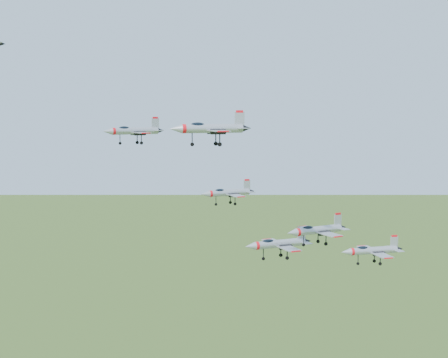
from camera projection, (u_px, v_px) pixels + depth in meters
name	position (u px, v px, depth m)	size (l,w,h in m)	color
jet_left_high	(133.00, 131.00, 101.05)	(10.60, 8.82, 2.83)	#9A9EA6
jet_right_high	(210.00, 128.00, 83.86)	(11.45, 9.51, 3.06)	#9A9EA6
jet_left_low	(228.00, 193.00, 119.74)	(11.47, 9.48, 3.07)	#9A9EA6
jet_right_low	(317.00, 230.00, 99.17)	(11.60, 9.65, 3.10)	#9A9EA6
jet_trail	(278.00, 244.00, 106.79)	(12.77, 10.50, 3.42)	#9A9EA6
jet_extra	(372.00, 250.00, 126.89)	(13.86, 11.55, 3.70)	#9A9EA6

